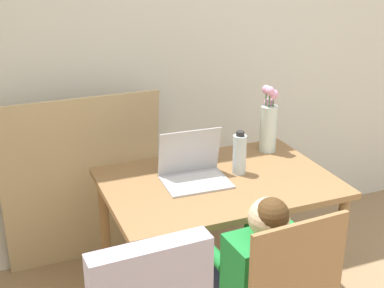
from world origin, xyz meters
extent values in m
cube|color=silver|center=(0.00, 2.23, 1.25)|extent=(6.40, 0.05, 2.50)
cube|color=olive|center=(-0.26, 1.49, 0.69)|extent=(1.09, 0.75, 0.03)
cylinder|color=olive|center=(0.24, 1.17, 0.34)|extent=(0.05, 0.05, 0.68)
cylinder|color=olive|center=(-0.75, 1.82, 0.34)|extent=(0.05, 0.05, 0.68)
cylinder|color=olive|center=(0.24, 1.82, 0.34)|extent=(0.05, 0.05, 0.68)
cube|color=olive|center=(-0.34, 0.67, 0.68)|extent=(0.38, 0.04, 0.50)
cube|color=#ADA3B7|center=(-0.85, 0.72, 0.84)|extent=(0.39, 0.09, 0.20)
cube|color=#1E8438|center=(-0.35, 0.87, 0.60)|extent=(0.31, 0.20, 0.34)
sphere|color=beige|center=(-0.35, 0.87, 0.85)|extent=(0.15, 0.15, 0.15)
sphere|color=#4C3319|center=(-0.35, 0.85, 0.87)|extent=(0.13, 0.13, 0.13)
cylinder|color=navy|center=(-0.29, 1.01, 0.44)|extent=(0.11, 0.28, 0.09)
cylinder|color=#1E8438|center=(-0.23, 1.08, 0.62)|extent=(0.07, 0.24, 0.06)
cylinder|color=#1E8438|center=(-0.49, 1.07, 0.62)|extent=(0.07, 0.24, 0.06)
cube|color=#B2B2B7|center=(-0.37, 1.50, 0.71)|extent=(0.32, 0.25, 0.01)
cube|color=silver|center=(-0.37, 1.50, 0.72)|extent=(0.28, 0.18, 0.00)
cube|color=#B2B2B7|center=(-0.37, 1.59, 0.83)|extent=(0.31, 0.07, 0.23)
cube|color=black|center=(-0.37, 1.60, 0.83)|extent=(0.28, 0.06, 0.20)
cylinder|color=silver|center=(0.14, 1.73, 0.83)|extent=(0.09, 0.09, 0.25)
cylinder|color=#3D7A38|center=(0.16, 1.74, 0.87)|extent=(0.01, 0.01, 0.22)
sphere|color=#EA9EC6|center=(0.16, 1.74, 0.98)|extent=(0.03, 0.03, 0.03)
cylinder|color=#3D7A38|center=(0.14, 1.75, 0.86)|extent=(0.01, 0.01, 0.22)
sphere|color=#EA9EC6|center=(0.14, 1.75, 0.97)|extent=(0.04, 0.04, 0.04)
cylinder|color=#3D7A38|center=(0.12, 1.74, 0.90)|extent=(0.01, 0.01, 0.29)
sphere|color=#EA9EC6|center=(0.12, 1.74, 1.05)|extent=(0.05, 0.05, 0.05)
cylinder|color=#3D7A38|center=(0.13, 1.71, 0.90)|extent=(0.01, 0.01, 0.29)
sphere|color=#EA9EC6|center=(0.13, 1.71, 1.05)|extent=(0.05, 0.05, 0.05)
cylinder|color=#3D7A38|center=(0.15, 1.71, 0.89)|extent=(0.01, 0.01, 0.27)
sphere|color=#EA9EC6|center=(0.15, 1.71, 1.03)|extent=(0.05, 0.05, 0.05)
cylinder|color=silver|center=(-0.13, 1.53, 0.80)|extent=(0.07, 0.07, 0.20)
cylinder|color=#262628|center=(-0.13, 1.53, 0.91)|extent=(0.04, 0.04, 0.02)
cube|color=tan|center=(-0.80, 2.09, 0.51)|extent=(0.87, 0.16, 1.03)
camera|label=1|loc=(-1.24, -0.60, 1.81)|focal=50.00mm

